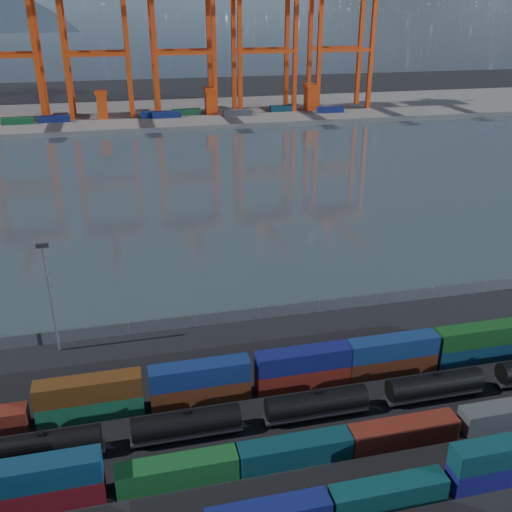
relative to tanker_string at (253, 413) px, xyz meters
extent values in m
plane|color=black|center=(6.56, -3.75, -1.97)|extent=(700.00, 700.00, 0.00)
plane|color=#2E3B42|center=(6.56, 101.25, -1.96)|extent=(700.00, 700.00, 0.00)
cube|color=#514F4C|center=(6.56, 206.25, -0.97)|extent=(700.00, 70.00, 2.00)
cube|color=#0B3B3A|center=(10.52, -13.89, -0.67)|extent=(11.92, 2.42, 2.58)
cube|color=navy|center=(23.29, -13.89, -0.67)|extent=(11.92, 2.42, 2.58)
cube|color=#0B393D|center=(23.29, -13.89, 1.91)|extent=(11.92, 2.42, 2.58)
cube|color=#5F0E15|center=(-23.08, -6.31, -0.60)|extent=(12.64, 2.57, 2.74)
cube|color=#0E3149|center=(-23.08, -6.31, 2.14)|extent=(12.64, 2.57, 2.74)
cube|color=#154F20|center=(-9.39, -6.31, -0.60)|extent=(12.64, 2.57, 2.74)
cube|color=#0A3338|center=(3.11, -6.31, -0.60)|extent=(12.64, 2.57, 2.74)
cube|color=maroon|center=(15.89, -6.31, -0.60)|extent=(12.64, 2.57, 2.74)
cube|color=#3E4243|center=(29.69, -6.31, -0.60)|extent=(12.64, 2.57, 2.74)
cube|color=#175737|center=(-18.45, 6.33, -0.62)|extent=(12.41, 2.52, 2.69)
cube|color=#512D10|center=(-18.45, 6.33, 2.07)|extent=(12.41, 2.52, 2.69)
cube|color=#552611|center=(-5.23, 6.33, -0.62)|extent=(12.41, 2.52, 2.69)
cube|color=navy|center=(-5.23, 6.33, 2.07)|extent=(12.41, 2.52, 2.69)
cube|color=maroon|center=(8.09, 6.33, -0.62)|extent=(12.41, 2.52, 2.69)
cube|color=#111557|center=(8.09, 6.33, 2.07)|extent=(12.41, 2.52, 2.69)
cube|color=#4F210F|center=(20.42, 6.33, -0.62)|extent=(12.41, 2.52, 2.69)
cube|color=navy|center=(20.42, 6.33, 2.07)|extent=(12.41, 2.52, 2.69)
cube|color=#0E334B|center=(33.31, 6.33, -0.62)|extent=(12.41, 2.52, 2.69)
cube|color=#134818|center=(33.31, 6.33, 2.07)|extent=(12.41, 2.52, 2.69)
cylinder|color=black|center=(-23.25, 0.00, 0.21)|extent=(12.28, 2.74, 2.74)
cylinder|color=black|center=(-23.25, 0.00, 1.72)|extent=(0.76, 0.76, 0.47)
cube|color=black|center=(-23.25, 0.00, -1.30)|extent=(12.75, 1.89, 0.38)
cube|color=black|center=(-27.50, 0.00, -1.68)|extent=(2.36, 1.70, 0.57)
cube|color=black|center=(-19.00, 0.00, -1.68)|extent=(2.36, 1.70, 0.57)
cylinder|color=black|center=(-7.75, 0.00, 0.21)|extent=(12.28, 2.74, 2.74)
cylinder|color=black|center=(-7.75, 0.00, 1.72)|extent=(0.76, 0.76, 0.47)
cube|color=black|center=(-7.75, 0.00, -1.30)|extent=(12.75, 1.89, 0.38)
cube|color=black|center=(-12.00, 0.00, -1.68)|extent=(2.36, 1.70, 0.57)
cube|color=black|center=(-3.50, 0.00, -1.68)|extent=(2.36, 1.70, 0.57)
cylinder|color=black|center=(7.75, 0.00, 0.21)|extent=(12.28, 2.74, 2.74)
cylinder|color=black|center=(7.75, 0.00, 1.72)|extent=(0.76, 0.76, 0.47)
cube|color=black|center=(7.75, 0.00, -1.30)|extent=(12.75, 1.89, 0.38)
cube|color=black|center=(3.50, 0.00, -1.68)|extent=(2.36, 1.70, 0.57)
cube|color=black|center=(12.00, 0.00, -1.68)|extent=(2.36, 1.70, 0.57)
cylinder|color=black|center=(23.25, 0.00, 0.21)|extent=(12.28, 2.74, 2.74)
cylinder|color=black|center=(23.25, 0.00, 1.72)|extent=(0.76, 0.76, 0.47)
cube|color=black|center=(23.25, 0.00, -1.30)|extent=(12.75, 1.89, 0.38)
cube|color=black|center=(19.00, 0.00, -1.68)|extent=(2.36, 1.70, 0.57)
cube|color=black|center=(27.50, 0.00, -1.68)|extent=(2.36, 1.70, 0.57)
cube|color=black|center=(34.50, 0.00, -1.68)|extent=(2.36, 1.70, 0.57)
cube|color=#595B5E|center=(6.56, 24.25, -0.97)|extent=(160.00, 0.06, 2.00)
cylinder|color=slate|center=(-23.44, 24.25, -0.87)|extent=(0.12, 0.12, 2.20)
cylinder|color=slate|center=(-13.44, 24.25, -0.87)|extent=(0.12, 0.12, 2.20)
cylinder|color=slate|center=(-3.44, 24.25, -0.87)|extent=(0.12, 0.12, 2.20)
cylinder|color=slate|center=(6.56, 24.25, -0.87)|extent=(0.12, 0.12, 2.20)
cylinder|color=slate|center=(16.56, 24.25, -0.87)|extent=(0.12, 0.12, 2.20)
cylinder|color=slate|center=(26.56, 24.25, -0.87)|extent=(0.12, 0.12, 2.20)
cylinder|color=slate|center=(36.56, 24.25, -0.87)|extent=(0.12, 0.12, 2.20)
cylinder|color=slate|center=(46.56, 24.25, -0.87)|extent=(0.12, 0.12, 2.20)
cylinder|color=slate|center=(-23.44, 22.25, 6.03)|extent=(0.36, 0.36, 16.00)
cube|color=black|center=(-23.44, 22.25, 14.33)|extent=(1.60, 0.40, 0.60)
cube|color=#E44110|center=(-41.35, 194.66, 22.76)|extent=(1.76, 1.76, 49.45)
cube|color=#E44110|center=(-41.35, 207.85, 22.76)|extent=(1.76, 1.76, 49.45)
cube|color=#E44110|center=(-53.44, 194.66, 25.23)|extent=(24.18, 1.54, 1.54)
cube|color=#E44110|center=(-53.44, 207.85, 25.23)|extent=(24.18, 1.54, 1.54)
cube|color=#E44110|center=(-30.53, 194.66, 22.76)|extent=(1.76, 1.76, 49.45)
cube|color=#E44110|center=(-30.53, 207.85, 22.76)|extent=(1.76, 1.76, 49.45)
cube|color=#E44110|center=(-6.35, 194.66, 22.76)|extent=(1.76, 1.76, 49.45)
cube|color=#E44110|center=(-6.35, 207.85, 22.76)|extent=(1.76, 1.76, 49.45)
cube|color=#E44110|center=(-18.44, 194.66, 25.23)|extent=(24.18, 1.54, 1.54)
cube|color=#E44110|center=(-18.44, 207.85, 25.23)|extent=(24.18, 1.54, 1.54)
cube|color=#E44110|center=(4.47, 194.66, 22.76)|extent=(1.76, 1.76, 49.45)
cube|color=#E44110|center=(4.47, 207.85, 22.76)|extent=(1.76, 1.76, 49.45)
cube|color=#E44110|center=(28.65, 194.66, 22.76)|extent=(1.76, 1.76, 49.45)
cube|color=#E44110|center=(28.65, 207.85, 22.76)|extent=(1.76, 1.76, 49.45)
cube|color=#E44110|center=(16.56, 194.66, 25.23)|extent=(24.18, 1.54, 1.54)
cube|color=#E44110|center=(16.56, 207.85, 25.23)|extent=(24.18, 1.54, 1.54)
cube|color=#E44110|center=(39.47, 194.66, 22.76)|extent=(1.76, 1.76, 49.45)
cube|color=#E44110|center=(39.47, 207.85, 22.76)|extent=(1.76, 1.76, 49.45)
cube|color=#E44110|center=(63.65, 194.66, 22.76)|extent=(1.76, 1.76, 49.45)
cube|color=#E44110|center=(63.65, 207.85, 22.76)|extent=(1.76, 1.76, 49.45)
cube|color=#E44110|center=(51.56, 194.66, 25.23)|extent=(24.18, 1.54, 1.54)
cube|color=#E44110|center=(51.56, 207.85, 25.23)|extent=(24.18, 1.54, 1.54)
cube|color=#E44110|center=(74.47, 194.66, 22.76)|extent=(1.76, 1.76, 49.45)
cube|color=#E44110|center=(74.47, 207.85, 22.76)|extent=(1.76, 1.76, 49.45)
cube|color=#E44110|center=(98.65, 194.66, 22.76)|extent=(1.76, 1.76, 49.45)
cube|color=#E44110|center=(98.65, 207.85, 22.76)|extent=(1.76, 1.76, 49.45)
cube|color=#E44110|center=(86.56, 194.66, 25.23)|extent=(24.18, 1.54, 1.54)
cube|color=#E44110|center=(86.56, 207.85, 25.23)|extent=(24.18, 1.54, 1.54)
cube|color=navy|center=(7.22, 190.93, 1.33)|extent=(12.00, 2.44, 2.60)
cube|color=navy|center=(77.90, 187.18, 1.33)|extent=(12.00, 2.44, 2.60)
cube|color=navy|center=(2.92, 192.33, 1.33)|extent=(12.00, 2.44, 2.60)
cube|color=#3F4244|center=(36.94, 188.96, 1.33)|extent=(12.00, 2.44, 2.60)
cube|color=#144C23|center=(-51.19, 190.45, 1.33)|extent=(12.00, 2.44, 2.60)
cube|color=navy|center=(-37.60, 191.78, 1.33)|extent=(12.00, 2.44, 2.60)
cube|color=#144C23|center=(15.90, 195.73, 1.33)|extent=(12.00, 2.44, 2.60)
cube|color=#0C3842|center=(58.97, 195.08, 1.33)|extent=(12.00, 2.44, 2.60)
cube|color=#E44110|center=(-18.44, 196.25, 5.03)|extent=(4.00, 6.00, 10.00)
cube|color=#E44110|center=(-18.44, 196.25, 10.53)|extent=(5.00, 7.00, 1.20)
cube|color=#E44110|center=(26.56, 196.25, 5.03)|extent=(4.00, 6.00, 10.00)
cube|color=#E44110|center=(26.56, 196.25, 10.53)|extent=(5.00, 7.00, 1.20)
cube|color=#E44110|center=(71.56, 196.25, 5.03)|extent=(4.00, 6.00, 10.00)
cube|color=#E44110|center=(71.56, 196.25, 10.53)|extent=(5.00, 7.00, 1.20)
camera|label=1|loc=(-11.89, -51.70, 43.53)|focal=40.00mm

